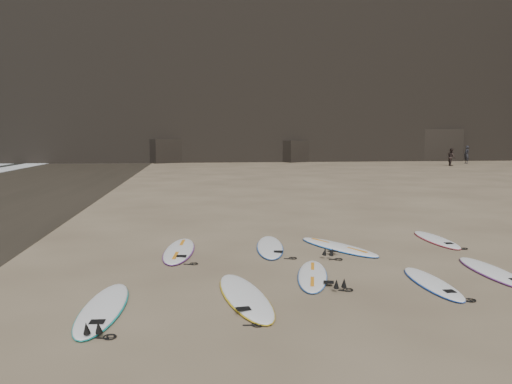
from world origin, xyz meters
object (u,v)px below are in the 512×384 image
at_px(surfboard_5, 179,250).
at_px(person_a, 467,155).
at_px(surfboard_4, 493,272).
at_px(surfboard_6, 270,246).
at_px(surfboard_0, 103,307).
at_px(surfboard_3, 432,283).
at_px(surfboard_7, 338,246).
at_px(person_b, 451,157).
at_px(surfboard_1, 245,296).
at_px(surfboard_2, 312,275).
at_px(surfboard_8, 436,239).

height_order(surfboard_5, person_a, person_a).
relative_size(surfboard_4, surfboard_5, 0.89).
xyz_separation_m(surfboard_5, surfboard_6, (2.26, 0.13, -0.00)).
distance_m(surfboard_0, person_a, 49.72).
relative_size(surfboard_3, surfboard_7, 0.85).
xyz_separation_m(surfboard_3, surfboard_6, (-2.58, 3.45, 0.01)).
xyz_separation_m(surfboard_0, person_b, (25.86, 36.43, 0.79)).
relative_size(surfboard_1, surfboard_2, 1.19).
bearing_deg(surfboard_7, surfboard_4, -74.19).
xyz_separation_m(surfboard_6, person_b, (22.47, 32.33, 0.79)).
relative_size(surfboard_1, surfboard_8, 1.17).
distance_m(surfboard_0, surfboard_7, 6.41).
relative_size(surfboard_2, surfboard_3, 1.04).
distance_m(surfboard_1, person_a, 48.12).
height_order(surfboard_7, person_a, person_a).
bearing_deg(surfboard_4, surfboard_8, 84.56).
distance_m(surfboard_7, person_b, 38.61).
bearing_deg(person_b, surfboard_3, 161.54).
relative_size(surfboard_0, surfboard_7, 0.99).
bearing_deg(surfboard_7, surfboard_0, -169.63).
bearing_deg(surfboard_2, surfboard_1, -128.32).
relative_size(surfboard_0, person_a, 1.43).
distance_m(surfboard_1, surfboard_3, 3.64).
distance_m(surfboard_5, person_a, 45.88).
bearing_deg(surfboard_7, surfboard_1, -154.42).
xyz_separation_m(surfboard_1, surfboard_5, (-1.22, 3.67, -0.00)).
xyz_separation_m(surfboard_8, person_b, (17.88, 32.01, 0.79)).
xyz_separation_m(surfboard_2, person_a, (25.64, 38.58, 0.88)).
relative_size(surfboard_3, surfboard_8, 0.95).
height_order(surfboard_1, surfboard_8, surfboard_1).
distance_m(surfboard_2, surfboard_4, 3.75).
relative_size(surfboard_0, surfboard_3, 1.17).
distance_m(surfboard_6, person_b, 39.38).
xyz_separation_m(surfboard_5, person_b, (24.73, 32.46, 0.78)).
xyz_separation_m(surfboard_0, surfboard_2, (3.83, 1.45, -0.01)).
relative_size(surfboard_2, surfboard_4, 0.94).
bearing_deg(surfboard_4, surfboard_2, 178.08).
bearing_deg(surfboard_0, surfboard_3, 9.34).
bearing_deg(person_b, surfboard_8, 161.42).
relative_size(surfboard_6, surfboard_7, 0.99).
bearing_deg(surfboard_4, surfboard_3, -158.94).
bearing_deg(person_b, person_a, -34.50).
relative_size(surfboard_2, surfboard_5, 0.84).
distance_m(surfboard_4, surfboard_8, 3.24).
xyz_separation_m(surfboard_0, surfboard_1, (2.35, 0.30, 0.00)).
height_order(surfboard_2, person_b, person_b).
distance_m(surfboard_4, surfboard_7, 3.65).
bearing_deg(person_b, surfboard_5, 153.30).
xyz_separation_m(surfboard_4, surfboard_6, (-4.19, 2.89, 0.00)).
bearing_deg(surfboard_6, surfboard_8, 10.99).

